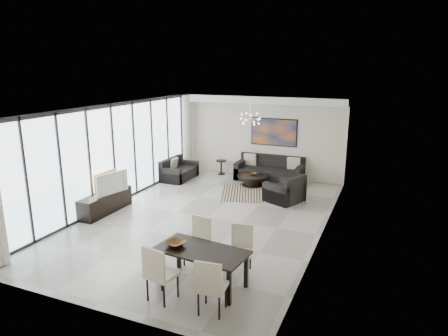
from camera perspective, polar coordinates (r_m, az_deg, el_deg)
The scene contains 20 objects.
room_shell at distance 10.11m, azimuth -0.11°, elevation 0.26°, with size 6.00×9.00×2.90m.
window_wall at distance 11.77m, azimuth -15.15°, elevation 1.87°, with size 0.37×8.95×2.90m.
soffit at distance 14.05m, azimuth 5.09°, elevation 9.65°, with size 5.98×0.40×0.26m, color white.
painting at distance 14.20m, azimuth 7.13°, elevation 5.10°, with size 1.68×0.04×0.98m, color #CA671C.
chandelier at distance 12.30m, azimuth 3.78°, elevation 7.04°, with size 0.66×0.66×0.71m.
rug at distance 12.78m, azimuth 5.49°, elevation -3.50°, with size 2.53×1.94×0.01m, color black.
coffee_table at distance 13.45m, azimuth 4.06°, elevation -1.67°, with size 1.03×1.03×0.36m.
bowl_coffee at distance 13.42m, azimuth 4.19°, elevation -0.86°, with size 0.24×0.24×0.07m, color brown.
sofa_main at distance 14.11m, azimuth 6.54°, elevation -0.61°, with size 2.34×0.96×0.85m.
loveseat at distance 14.30m, azimuth -6.54°, elevation -0.57°, with size 0.83×1.47×0.73m.
armchair at distance 11.99m, azimuth 8.76°, elevation -3.47°, with size 1.23×1.25×0.81m.
side_table at distance 14.78m, azimuth -0.40°, elevation 0.46°, with size 0.39×0.39×0.53m.
tv_console at distance 11.48m, azimuth -16.64°, elevation -4.74°, with size 0.50×1.77×0.55m, color black.
television at distance 11.26m, azimuth -16.01°, elevation -2.01°, with size 1.02×0.13×0.59m, color gray.
dining_table at distance 7.40m, azimuth -3.23°, elevation -12.20°, with size 1.76×1.02×0.70m.
dining_chair_sw at distance 7.01m, azimuth -9.39°, elevation -14.26°, with size 0.54×0.54×1.02m.
dining_chair_se at distance 6.61m, azimuth -1.98°, elevation -16.17°, with size 0.49×0.49×0.98m.
dining_chair_nw at distance 8.21m, azimuth -3.63°, elevation -9.82°, with size 0.52×0.52×0.97m.
dining_chair_ne at distance 7.91m, azimuth 2.51°, elevation -10.95°, with size 0.50×0.50×0.94m.
bowl_dining at distance 7.54m, azimuth -6.97°, elevation -10.67°, with size 0.36×0.36×0.09m, color brown.
Camera 1 is at (4.29, -9.03, 3.93)m, focal length 32.00 mm.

